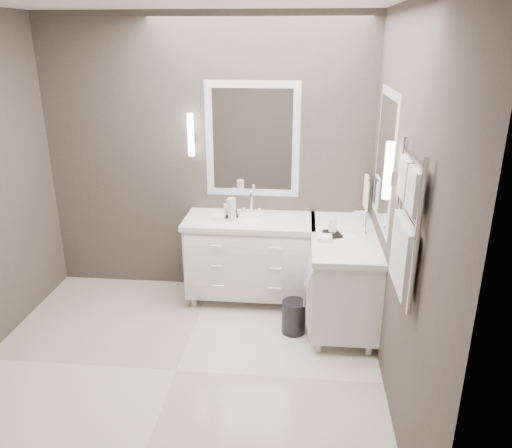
# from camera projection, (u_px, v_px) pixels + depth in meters

# --- Properties ---
(floor) EXTENTS (3.20, 3.00, 0.01)m
(floor) POSITION_uv_depth(u_px,v_px,m) (177.00, 371.00, 3.93)
(floor) COLOR silver
(floor) RESTS_ON ground
(wall_back) EXTENTS (3.20, 0.01, 2.70)m
(wall_back) POSITION_uv_depth(u_px,v_px,m) (207.00, 159.00, 4.86)
(wall_back) COLOR #483F39
(wall_back) RESTS_ON floor
(wall_front) EXTENTS (3.20, 0.01, 2.70)m
(wall_front) POSITION_uv_depth(u_px,v_px,m) (69.00, 324.00, 2.05)
(wall_front) COLOR #483F39
(wall_front) RESTS_ON floor
(wall_right) EXTENTS (0.01, 3.00, 2.70)m
(wall_right) POSITION_uv_depth(u_px,v_px,m) (402.00, 216.00, 3.31)
(wall_right) COLOR #483F39
(wall_right) RESTS_ON floor
(vanity_back) EXTENTS (1.24, 0.59, 0.97)m
(vanity_back) POSITION_uv_depth(u_px,v_px,m) (250.00, 254.00, 4.86)
(vanity_back) COLOR white
(vanity_back) RESTS_ON floor
(vanity_right) EXTENTS (0.59, 1.24, 0.97)m
(vanity_right) POSITION_uv_depth(u_px,v_px,m) (343.00, 272.00, 4.48)
(vanity_right) COLOR white
(vanity_right) RESTS_ON floor
(mirror_back) EXTENTS (0.90, 0.02, 1.10)m
(mirror_back) POSITION_uv_depth(u_px,v_px,m) (252.00, 140.00, 4.73)
(mirror_back) COLOR white
(mirror_back) RESTS_ON wall_back
(mirror_right) EXTENTS (0.02, 0.90, 1.10)m
(mirror_right) POSITION_uv_depth(u_px,v_px,m) (385.00, 159.00, 3.99)
(mirror_right) COLOR white
(mirror_right) RESTS_ON wall_right
(sconce_back) EXTENTS (0.06, 0.06, 0.40)m
(sconce_back) POSITION_uv_depth(u_px,v_px,m) (191.00, 136.00, 4.71)
(sconce_back) COLOR white
(sconce_back) RESTS_ON wall_back
(sconce_right) EXTENTS (0.06, 0.06, 0.40)m
(sconce_right) POSITION_uv_depth(u_px,v_px,m) (388.00, 172.00, 3.44)
(sconce_right) COLOR white
(sconce_right) RESTS_ON wall_right
(towel_bar_corner) EXTENTS (0.03, 0.22, 0.30)m
(towel_bar_corner) POSITION_uv_depth(u_px,v_px,m) (366.00, 191.00, 4.67)
(towel_bar_corner) COLOR white
(towel_bar_corner) RESTS_ON wall_right
(towel_ladder) EXTENTS (0.06, 0.58, 0.90)m
(towel_ladder) POSITION_uv_depth(u_px,v_px,m) (405.00, 231.00, 2.93)
(towel_ladder) COLOR white
(towel_ladder) RESTS_ON wall_right
(waste_bin) EXTENTS (0.28, 0.28, 0.30)m
(waste_bin) POSITION_uv_depth(u_px,v_px,m) (294.00, 317.00, 4.40)
(waste_bin) COLOR black
(waste_bin) RESTS_ON floor
(amenity_tray_back) EXTENTS (0.16, 0.13, 0.02)m
(amenity_tray_back) POSITION_uv_depth(u_px,v_px,m) (231.00, 216.00, 4.79)
(amenity_tray_back) COLOR black
(amenity_tray_back) RESTS_ON vanity_back
(amenity_tray_right) EXTENTS (0.17, 0.20, 0.03)m
(amenity_tray_right) POSITION_uv_depth(u_px,v_px,m) (332.00, 234.00, 4.33)
(amenity_tray_right) COLOR black
(amenity_tray_right) RESTS_ON vanity_right
(water_bottle) EXTENTS (0.08, 0.08, 0.22)m
(water_bottle) POSITION_uv_depth(u_px,v_px,m) (232.00, 209.00, 4.66)
(water_bottle) COLOR silver
(water_bottle) RESTS_ON vanity_back
(soap_bottle_a) EXTENTS (0.09, 0.09, 0.15)m
(soap_bottle_a) POSITION_uv_depth(u_px,v_px,m) (228.00, 207.00, 4.78)
(soap_bottle_a) COLOR white
(soap_bottle_a) RESTS_ON amenity_tray_back
(soap_bottle_b) EXTENTS (0.09, 0.09, 0.11)m
(soap_bottle_b) POSITION_uv_depth(u_px,v_px,m) (233.00, 210.00, 4.73)
(soap_bottle_b) COLOR black
(soap_bottle_b) RESTS_ON amenity_tray_back
(soap_bottle_c) EXTENTS (0.09, 0.09, 0.18)m
(soap_bottle_c) POSITION_uv_depth(u_px,v_px,m) (333.00, 223.00, 4.29)
(soap_bottle_c) COLOR white
(soap_bottle_c) RESTS_ON amenity_tray_right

